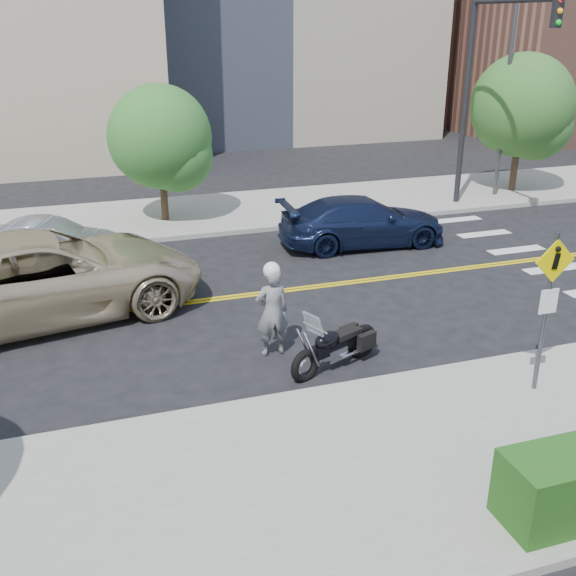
{
  "coord_description": "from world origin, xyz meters",
  "views": [
    {
      "loc": [
        -3.48,
        -15.16,
        6.51
      ],
      "look_at": [
        0.61,
        -2.68,
        1.2
      ],
      "focal_mm": 42.0,
      "sensor_mm": 36.0,
      "label": 1
    }
  ],
  "objects_px": {
    "parked_car_blue": "(363,221)",
    "motorcyclist": "(272,309)",
    "suv": "(46,276)",
    "parked_car_silver": "(50,242)",
    "pedestrian_sign": "(549,298)",
    "motorcycle": "(336,336)"
  },
  "relations": [
    {
      "from": "parked_car_blue",
      "to": "motorcyclist",
      "type": "bearing_deg",
      "value": 145.3
    },
    {
      "from": "motorcyclist",
      "to": "parked_car_silver",
      "type": "xyz_separation_m",
      "value": [
        -4.34,
        7.31,
        -0.39
      ]
    },
    {
      "from": "pedestrian_sign",
      "to": "suv",
      "type": "relative_size",
      "value": 0.42
    },
    {
      "from": "motorcycle",
      "to": "pedestrian_sign",
      "type": "bearing_deg",
      "value": -58.01
    },
    {
      "from": "suv",
      "to": "parked_car_blue",
      "type": "bearing_deg",
      "value": -85.28
    },
    {
      "from": "motorcyclist",
      "to": "suv",
      "type": "distance_m",
      "value": 5.57
    },
    {
      "from": "pedestrian_sign",
      "to": "suv",
      "type": "xyz_separation_m",
      "value": [
        -8.48,
        6.54,
        -0.97
      ]
    },
    {
      "from": "parked_car_silver",
      "to": "suv",
      "type": "bearing_deg",
      "value": -161.26
    },
    {
      "from": "pedestrian_sign",
      "to": "motorcyclist",
      "type": "height_order",
      "value": "pedestrian_sign"
    },
    {
      "from": "parked_car_silver",
      "to": "parked_car_blue",
      "type": "height_order",
      "value": "parked_car_blue"
    },
    {
      "from": "parked_car_silver",
      "to": "pedestrian_sign",
      "type": "bearing_deg",
      "value": -121.74
    },
    {
      "from": "suv",
      "to": "parked_car_blue",
      "type": "height_order",
      "value": "suv"
    },
    {
      "from": "parked_car_blue",
      "to": "pedestrian_sign",
      "type": "bearing_deg",
      "value": 179.42
    },
    {
      "from": "suv",
      "to": "parked_car_silver",
      "type": "relative_size",
      "value": 1.91
    },
    {
      "from": "motorcyclist",
      "to": "parked_car_silver",
      "type": "height_order",
      "value": "motorcyclist"
    },
    {
      "from": "suv",
      "to": "parked_car_blue",
      "type": "distance_m",
      "value": 9.44
    },
    {
      "from": "motorcycle",
      "to": "motorcyclist",
      "type": "bearing_deg",
      "value": 115.08
    },
    {
      "from": "suv",
      "to": "parked_car_blue",
      "type": "xyz_separation_m",
      "value": [
        9.07,
        2.6,
        -0.26
      ]
    },
    {
      "from": "pedestrian_sign",
      "to": "parked_car_blue",
      "type": "relative_size",
      "value": 0.59
    },
    {
      "from": "motorcycle",
      "to": "parked_car_blue",
      "type": "bearing_deg",
      "value": 39.45
    },
    {
      "from": "pedestrian_sign",
      "to": "motorcycle",
      "type": "relative_size",
      "value": 1.36
    },
    {
      "from": "suv",
      "to": "motorcyclist",
      "type": "bearing_deg",
      "value": -139.52
    }
  ]
}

